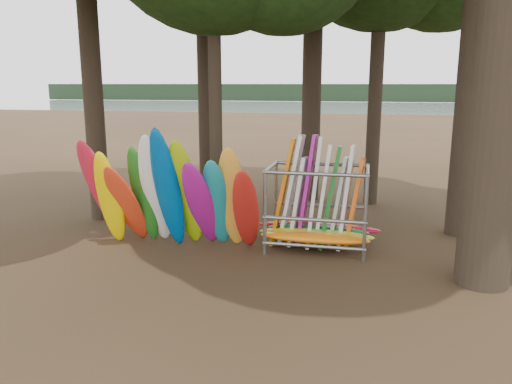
# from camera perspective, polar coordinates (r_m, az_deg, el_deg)

# --- Properties ---
(ground) EXTENTS (120.00, 120.00, 0.00)m
(ground) POSITION_cam_1_polar(r_m,az_deg,el_deg) (11.65, -0.84, -8.33)
(ground) COLOR #47331E
(ground) RESTS_ON ground
(lake) EXTENTS (160.00, 160.00, 0.00)m
(lake) POSITION_cam_1_polar(r_m,az_deg,el_deg) (70.77, 10.67, 8.76)
(lake) COLOR gray
(lake) RESTS_ON ground
(far_shore) EXTENTS (160.00, 4.00, 4.00)m
(far_shore) POSITION_cam_1_polar(r_m,az_deg,el_deg) (120.65, 11.63, 11.05)
(far_shore) COLOR black
(far_shore) RESTS_ON ground
(kayak_row) EXTENTS (4.83, 2.20, 3.26)m
(kayak_row) POSITION_cam_1_polar(r_m,az_deg,el_deg) (12.66, -9.83, -0.60)
(kayak_row) COLOR red
(kayak_row) RESTS_ON ground
(storage_rack) EXTENTS (3.21, 1.50, 2.88)m
(storage_rack) POSITION_cam_1_polar(r_m,az_deg,el_deg) (12.61, 7.00, -2.07)
(storage_rack) COLOR gray
(storage_rack) RESTS_ON ground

